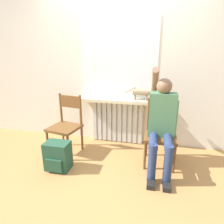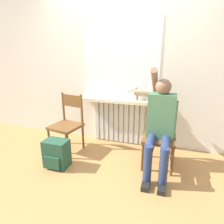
% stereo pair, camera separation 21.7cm
% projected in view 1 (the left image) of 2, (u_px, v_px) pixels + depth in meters
% --- Properties ---
extents(ground_plane, '(12.00, 12.00, 0.00)m').
position_uv_depth(ground_plane, '(98.00, 182.00, 2.26)').
color(ground_plane, '#B27F47').
extents(wall_with_window, '(7.00, 0.06, 2.70)m').
position_uv_depth(wall_with_window, '(119.00, 63.00, 3.01)').
color(wall_with_window, white).
rests_on(wall_with_window, ground_plane).
extents(radiator, '(0.88, 0.08, 0.73)m').
position_uv_depth(radiator, '(117.00, 122.00, 3.23)').
color(radiator, silver).
rests_on(radiator, ground_plane).
extents(windowsill, '(1.28, 0.23, 0.05)m').
position_uv_depth(windowsill, '(117.00, 100.00, 3.05)').
color(windowsill, beige).
rests_on(windowsill, radiator).
extents(window_glass, '(1.23, 0.01, 1.24)m').
position_uv_depth(window_glass, '(119.00, 59.00, 2.96)').
color(window_glass, white).
rests_on(window_glass, windowsill).
extents(chair_left, '(0.49, 0.49, 0.89)m').
position_uv_depth(chair_left, '(66.00, 124.00, 2.86)').
color(chair_left, brown).
rests_on(chair_left, ground_plane).
extents(chair_right, '(0.42, 0.42, 0.89)m').
position_uv_depth(chair_right, '(160.00, 133.00, 2.56)').
color(chair_right, brown).
rests_on(chair_right, ground_plane).
extents(person, '(0.36, 1.00, 1.33)m').
position_uv_depth(person, '(162.00, 122.00, 2.39)').
color(person, navy).
rests_on(person, ground_plane).
extents(cat, '(0.46, 0.11, 0.21)m').
position_uv_depth(cat, '(144.00, 92.00, 2.93)').
color(cat, '#9E896B').
rests_on(cat, windowsill).
extents(backpack, '(0.32, 0.25, 0.38)m').
position_uv_depth(backpack, '(58.00, 156.00, 2.48)').
color(backpack, '#234C38').
rests_on(backpack, ground_plane).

